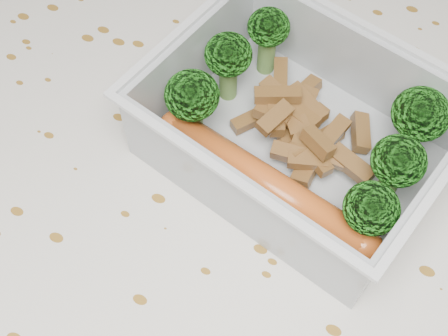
% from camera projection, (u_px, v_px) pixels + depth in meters
% --- Properties ---
extents(dining_table, '(1.40, 0.90, 0.75)m').
position_uv_depth(dining_table, '(221.00, 237.00, 0.48)').
color(dining_table, brown).
rests_on(dining_table, ground).
extents(tablecloth, '(1.46, 0.96, 0.19)m').
position_uv_depth(tablecloth, '(221.00, 207.00, 0.44)').
color(tablecloth, silver).
rests_on(tablecloth, dining_table).
extents(lunch_container, '(0.21, 0.18, 0.06)m').
position_uv_depth(lunch_container, '(297.00, 136.00, 0.40)').
color(lunch_container, silver).
rests_on(lunch_container, tablecloth).
extents(broccoli_florets, '(0.17, 0.13, 0.06)m').
position_uv_depth(broccoli_florets, '(314.00, 114.00, 0.38)').
color(broccoli_florets, '#608C3F').
rests_on(broccoli_florets, lunch_container).
extents(meat_pile, '(0.10, 0.08, 0.03)m').
position_uv_depth(meat_pile, '(302.00, 127.00, 0.41)').
color(meat_pile, brown).
rests_on(meat_pile, lunch_container).
extents(sausage, '(0.16, 0.05, 0.02)m').
position_uv_depth(sausage, '(264.00, 184.00, 0.38)').
color(sausage, '#CA581E').
rests_on(sausage, lunch_container).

